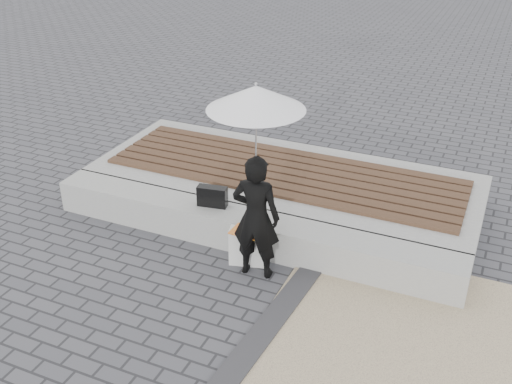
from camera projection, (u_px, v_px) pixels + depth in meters
The scene contains 9 objects.
ground at pixel (177, 327), 5.87m from camera, with size 80.00×80.00×0.00m, color #48484D.
seating_ledge at pixel (246, 230), 7.07m from camera, with size 5.00×0.45×0.40m, color #A4A59F.
timber_platform at pixel (284, 186), 8.04m from camera, with size 5.00×2.00×0.40m, color #A4A49F.
timber_decking at pixel (284, 171), 7.93m from camera, with size 4.60×1.40×0.04m, color brown, non-canonical shape.
woman at pixel (256, 217), 6.34m from camera, with size 0.51×0.34×1.40m, color black.
parasol at pixel (256, 98), 5.72m from camera, with size 0.96×0.96×1.23m.
handbag at pixel (212, 196), 7.11m from camera, with size 0.35×0.12×0.25m, color black.
canvas_tote at pixel (248, 246), 6.73m from camera, with size 0.41×0.17×0.43m, color white.
magazine at pixel (246, 232), 6.58m from camera, with size 0.33×0.24×0.01m, color red.
Camera 1 is at (2.55, -3.87, 3.91)m, focal length 42.69 mm.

